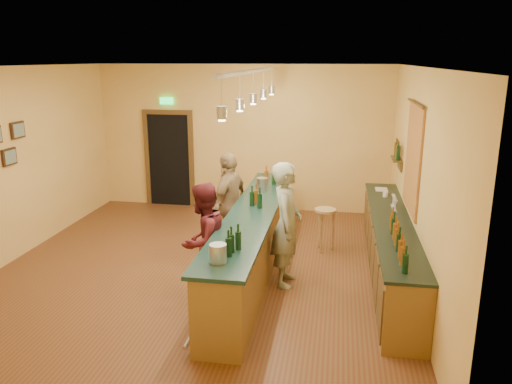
% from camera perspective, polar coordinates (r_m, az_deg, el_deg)
% --- Properties ---
extents(floor, '(7.00, 7.00, 0.00)m').
position_cam_1_polar(floor, '(8.27, -6.19, -8.69)').
color(floor, brown).
rests_on(floor, ground).
extents(ceiling, '(6.50, 7.00, 0.02)m').
position_cam_1_polar(ceiling, '(7.58, -6.89, 14.06)').
color(ceiling, silver).
rests_on(ceiling, wall_back).
extents(wall_back, '(6.50, 0.02, 3.20)m').
position_cam_1_polar(wall_back, '(11.11, -1.58, 6.16)').
color(wall_back, gold).
rests_on(wall_back, floor).
extents(wall_front, '(6.50, 0.02, 3.20)m').
position_cam_1_polar(wall_front, '(4.65, -18.41, -7.44)').
color(wall_front, gold).
rests_on(wall_front, floor).
extents(wall_left, '(0.02, 7.00, 3.20)m').
position_cam_1_polar(wall_left, '(9.20, -26.41, 2.70)').
color(wall_left, gold).
rests_on(wall_left, floor).
extents(wall_right, '(0.02, 7.00, 3.20)m').
position_cam_1_polar(wall_right, '(7.56, 17.90, 1.18)').
color(wall_right, gold).
rests_on(wall_right, floor).
extents(doorway, '(1.15, 0.09, 2.48)m').
position_cam_1_polar(doorway, '(11.61, -9.87, 3.96)').
color(doorway, black).
rests_on(doorway, wall_back).
extents(tapestry, '(0.03, 1.40, 1.60)m').
position_cam_1_polar(tapestry, '(7.90, 17.51, 3.64)').
color(tapestry, '#A73A21').
rests_on(tapestry, wall_right).
extents(bottle_shelf, '(0.17, 0.55, 0.54)m').
position_cam_1_polar(bottle_shelf, '(9.38, 15.87, 4.34)').
color(bottle_shelf, '#473015').
rests_on(bottle_shelf, wall_right).
extents(back_counter, '(0.60, 4.55, 1.27)m').
position_cam_1_polar(back_counter, '(8.02, 15.09, -6.16)').
color(back_counter, brown).
rests_on(back_counter, floor).
extents(tasting_bar, '(0.74, 5.10, 1.38)m').
position_cam_1_polar(tasting_bar, '(7.86, -0.31, -5.12)').
color(tasting_bar, brown).
rests_on(tasting_bar, floor).
extents(pendant_track, '(0.11, 4.60, 0.50)m').
position_cam_1_polar(pendant_track, '(7.39, -0.32, 12.45)').
color(pendant_track, silver).
rests_on(pendant_track, ceiling).
extents(bartender, '(0.45, 0.69, 1.88)m').
position_cam_1_polar(bartender, '(7.40, 3.51, -3.72)').
color(bartender, gray).
rests_on(bartender, floor).
extents(customer_a, '(0.90, 1.00, 1.67)m').
position_cam_1_polar(customer_a, '(7.06, -6.04, -5.62)').
color(customer_a, '#59191E').
rests_on(customer_a, floor).
extents(customer_b, '(0.71, 1.13, 1.78)m').
position_cam_1_polar(customer_b, '(8.62, -3.00, -1.30)').
color(customer_b, '#997A51').
rests_on(customer_b, floor).
extents(bar_stool, '(0.37, 0.37, 0.77)m').
position_cam_1_polar(bar_stool, '(8.84, 7.91, -2.83)').
color(bar_stool, '#AB854D').
rests_on(bar_stool, floor).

